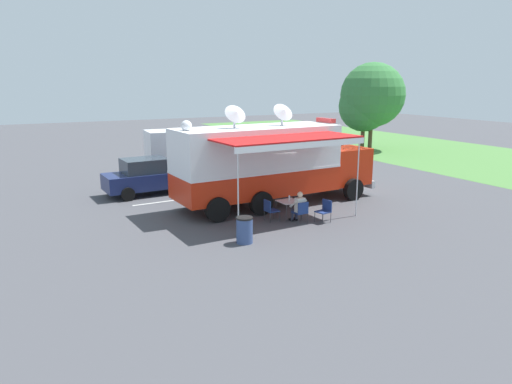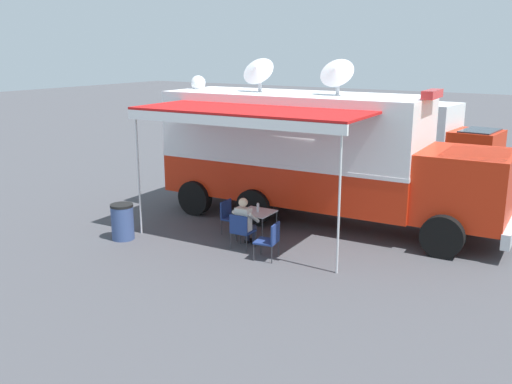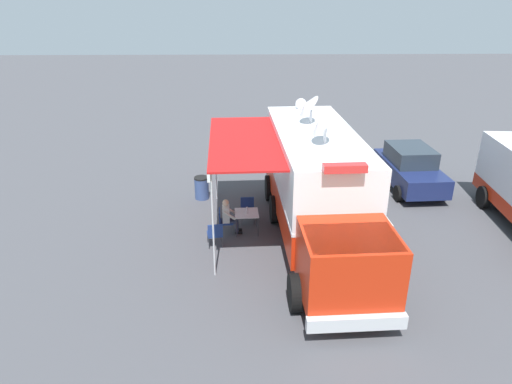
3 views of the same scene
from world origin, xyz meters
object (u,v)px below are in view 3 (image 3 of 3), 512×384
object	(u,v)px
folding_table	(247,214)
folding_chair_beside_table	(248,208)
water_bottle	(247,210)
car_behind_truck	(410,168)
seated_responder	(229,216)
folding_chair_at_table	(223,219)
folding_chair_spare_by_truck	(215,233)
command_truck	(317,185)
trash_bin	(202,188)

from	to	relation	value
folding_table	folding_chair_beside_table	xyz separation A→B (m)	(-0.04, -0.85, -0.16)
water_bottle	car_behind_truck	size ratio (longest dim) A/B	0.05
folding_chair_beside_table	seated_responder	distance (m)	1.12
water_bottle	car_behind_truck	bearing A→B (deg)	-150.73
folding_chair_at_table	folding_chair_beside_table	distance (m)	1.24
folding_table	folding_chair_spare_by_truck	size ratio (longest dim) A/B	0.96
water_bottle	seated_responder	bearing A→B (deg)	3.02
command_truck	folding_chair_at_table	distance (m)	3.43
water_bottle	seated_responder	size ratio (longest dim) A/B	0.18
command_truck	folding_chair_beside_table	xyz separation A→B (m)	(2.24, -1.37, -1.43)
seated_responder	folding_table	bearing A→B (deg)	-174.48
command_truck	water_bottle	size ratio (longest dim) A/B	42.81
command_truck	car_behind_truck	xyz separation A→B (m)	(-4.58, -4.33, -1.07)
car_behind_truck	command_truck	bearing A→B (deg)	43.34
water_bottle	trash_bin	distance (m)	3.43
water_bottle	folding_chair_beside_table	world-z (taller)	water_bottle
command_truck	folding_chair_at_table	world-z (taller)	command_truck
command_truck	folding_chair_beside_table	world-z (taller)	command_truck
command_truck	folding_chair_spare_by_truck	size ratio (longest dim) A/B	11.02
seated_responder	car_behind_truck	world-z (taller)	car_behind_truck
command_truck	folding_chair_at_table	bearing A→B (deg)	-8.28
folding_chair_beside_table	folding_chair_spare_by_truck	bearing A→B (deg)	60.44
folding_table	water_bottle	size ratio (longest dim) A/B	3.73
car_behind_truck	folding_chair_spare_by_truck	bearing A→B (deg)	31.47
folding_table	trash_bin	xyz separation A→B (m)	(1.78, -2.87, -0.22)
trash_bin	car_behind_truck	distance (m)	8.71
command_truck	car_behind_truck	size ratio (longest dim) A/B	2.24
command_truck	trash_bin	world-z (taller)	command_truck
folding_chair_beside_table	seated_responder	size ratio (longest dim) A/B	0.70
folding_chair_at_table	car_behind_truck	bearing A→B (deg)	-153.16
folding_chair_spare_by_truck	seated_responder	bearing A→B (deg)	-113.30
folding_chair_spare_by_truck	command_truck	bearing A→B (deg)	-171.36
seated_responder	car_behind_truck	size ratio (longest dim) A/B	0.29
folding_table	folding_chair_at_table	size ratio (longest dim) A/B	0.96
folding_table	folding_chair_spare_by_truck	distance (m)	1.45
folding_chair_spare_by_truck	trash_bin	bearing A→B (deg)	-78.94
folding_table	folding_chair_spare_by_truck	xyz separation A→B (m)	(1.02, 1.02, -0.16)
folding_chair_beside_table	trash_bin	distance (m)	2.72
folding_table	car_behind_truck	xyz separation A→B (m)	(-6.86, -3.81, 0.21)
trash_bin	car_behind_truck	xyz separation A→B (m)	(-8.65, -0.94, 0.42)
folding_chair_beside_table	car_behind_truck	distance (m)	7.45
folding_table	trash_bin	world-z (taller)	trash_bin
folding_chair_beside_table	car_behind_truck	size ratio (longest dim) A/B	0.20
folding_table	folding_chair_at_table	world-z (taller)	folding_chair_at_table
folding_chair_beside_table	water_bottle	bearing A→B (deg)	88.81
seated_responder	trash_bin	xyz separation A→B (m)	(1.17, -2.93, -0.20)
command_truck	folding_table	bearing A→B (deg)	-12.74
seated_responder	car_behind_truck	bearing A→B (deg)	-152.63
seated_responder	trash_bin	distance (m)	3.16
folding_chair_at_table	seated_responder	world-z (taller)	seated_responder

